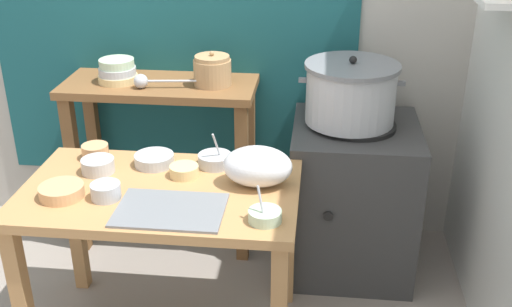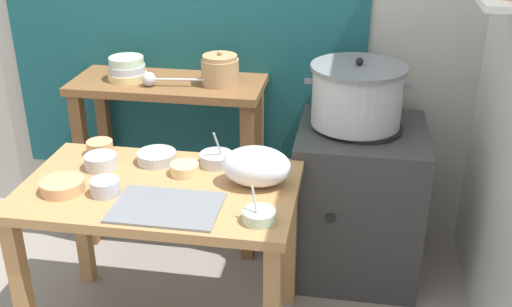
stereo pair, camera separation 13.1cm
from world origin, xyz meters
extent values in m
cube|color=#B27F4C|center=(0.01, 0.08, 0.70)|extent=(1.10, 0.66, 0.04)
cube|color=#B27F4C|center=(-0.49, -0.20, 0.34)|extent=(0.06, 0.06, 0.68)
cube|color=#B27F4C|center=(-0.49, 0.36, 0.34)|extent=(0.06, 0.06, 0.68)
cube|color=#B27F4C|center=(0.51, 0.36, 0.34)|extent=(0.06, 0.06, 0.68)
cube|color=brown|center=(-0.18, 0.83, 0.88)|extent=(0.96, 0.40, 0.04)
cube|color=brown|center=(-0.61, 0.68, 0.43)|extent=(0.06, 0.06, 0.86)
cube|color=brown|center=(0.25, 0.68, 0.43)|extent=(0.06, 0.06, 0.86)
cube|color=brown|center=(-0.61, 0.98, 0.43)|extent=(0.06, 0.06, 0.86)
cube|color=brown|center=(0.25, 0.98, 0.43)|extent=(0.06, 0.06, 0.86)
cube|color=#383838|center=(0.80, 0.70, 0.38)|extent=(0.60, 0.60, 0.76)
cylinder|color=black|center=(0.80, 0.70, 0.77)|extent=(0.36, 0.36, 0.02)
cylinder|color=black|center=(0.68, 0.40, 0.45)|extent=(0.04, 0.02, 0.04)
cylinder|color=#B7BABF|center=(0.76, 0.72, 0.91)|extent=(0.41, 0.41, 0.26)
cylinder|color=slate|center=(0.76, 0.72, 1.05)|extent=(0.44, 0.44, 0.02)
sphere|color=black|center=(0.76, 0.72, 1.08)|extent=(0.04, 0.04, 0.04)
cube|color=slate|center=(0.54, 0.72, 0.98)|extent=(0.04, 0.02, 0.02)
cube|color=slate|center=(0.99, 0.72, 0.98)|extent=(0.04, 0.02, 0.02)
cylinder|color=tan|center=(0.09, 0.83, 0.96)|extent=(0.18, 0.18, 0.13)
cylinder|color=tan|center=(0.09, 0.83, 1.04)|extent=(0.17, 0.17, 0.02)
sphere|color=tan|center=(0.09, 0.83, 1.06)|extent=(0.02, 0.02, 0.02)
cylinder|color=#E5C684|center=(-0.38, 0.82, 0.92)|extent=(0.19, 0.19, 0.04)
cylinder|color=#B7BABF|center=(-0.38, 0.82, 0.96)|extent=(0.18, 0.18, 0.04)
cylinder|color=#B7D1AD|center=(-0.38, 0.82, 1.00)|extent=(0.17, 0.17, 0.04)
sphere|color=#B7BABF|center=(-0.24, 0.74, 0.94)|extent=(0.07, 0.07, 0.07)
cylinder|color=#B7BABF|center=(-0.09, 0.76, 0.94)|extent=(0.24, 0.04, 0.01)
cube|color=slate|center=(0.09, -0.09, 0.72)|extent=(0.40, 0.28, 0.01)
ellipsoid|color=white|center=(0.39, 0.16, 0.80)|extent=(0.28, 0.19, 0.16)
cylinder|color=#E5C684|center=(0.08, 0.20, 0.74)|extent=(0.12, 0.12, 0.05)
cylinder|color=maroon|center=(0.08, 0.20, 0.76)|extent=(0.10, 0.10, 0.01)
cylinder|color=tan|center=(-0.35, -0.03, 0.74)|extent=(0.17, 0.17, 0.05)
cylinder|color=#BFB28C|center=(-0.35, -0.03, 0.76)|extent=(0.15, 0.15, 0.01)
cylinder|color=#B7BABF|center=(-0.07, 0.29, 0.74)|extent=(0.17, 0.17, 0.05)
cylinder|color=brown|center=(-0.07, 0.29, 0.76)|extent=(0.14, 0.14, 0.01)
cylinder|color=#B7BABF|center=(-0.28, 0.19, 0.75)|extent=(0.14, 0.14, 0.06)
cylinder|color=#BFB28C|center=(-0.28, 0.19, 0.77)|extent=(0.12, 0.12, 0.01)
cylinder|color=#B7D1AD|center=(0.44, -0.12, 0.74)|extent=(0.12, 0.12, 0.04)
cylinder|color=brown|center=(0.44, -0.12, 0.76)|extent=(0.10, 0.10, 0.01)
cylinder|color=#B7BABF|center=(0.43, -0.13, 0.79)|extent=(0.04, 0.05, 0.14)
cylinder|color=#B7BABF|center=(-0.18, -0.02, 0.75)|extent=(0.11, 0.11, 0.06)
cylinder|color=maroon|center=(-0.18, -0.02, 0.78)|extent=(0.10, 0.10, 0.01)
cylinder|color=tan|center=(-0.34, 0.32, 0.75)|extent=(0.11, 0.11, 0.06)
cylinder|color=#337238|center=(-0.34, 0.32, 0.78)|extent=(0.10, 0.10, 0.01)
cylinder|color=#B7BABF|center=(0.19, 0.31, 0.75)|extent=(0.14, 0.14, 0.05)
cylinder|color=maroon|center=(0.19, 0.31, 0.77)|extent=(0.12, 0.12, 0.01)
cylinder|color=#B7BABF|center=(0.20, 0.30, 0.80)|extent=(0.04, 0.06, 0.16)
camera|label=1|loc=(0.61, -2.01, 1.88)|focal=43.22mm
camera|label=2|loc=(0.74, -1.99, 1.88)|focal=43.22mm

